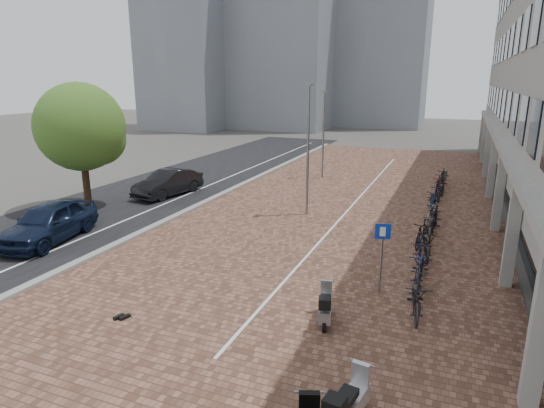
{
  "coord_description": "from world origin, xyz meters",
  "views": [
    {
      "loc": [
        7.01,
        -11.28,
        6.38
      ],
      "look_at": [
        0.0,
        6.0,
        1.3
      ],
      "focal_mm": 30.55,
      "sensor_mm": 36.0,
      "label": 1
    }
  ],
  "objects_px": {
    "car_navy": "(48,222)",
    "parking_sign": "(382,248)",
    "car_dark": "(168,183)",
    "scooter_back": "(349,404)",
    "scooter_front": "(325,305)"
  },
  "relations": [
    {
      "from": "car_navy",
      "to": "scooter_front",
      "type": "bearing_deg",
      "value": -19.84
    },
    {
      "from": "scooter_back",
      "to": "parking_sign",
      "type": "xyz_separation_m",
      "value": [
        -0.41,
        5.99,
        0.92
      ]
    },
    {
      "from": "car_navy",
      "to": "scooter_front",
      "type": "height_order",
      "value": "car_navy"
    },
    {
      "from": "car_navy",
      "to": "scooter_back",
      "type": "height_order",
      "value": "car_navy"
    },
    {
      "from": "car_navy",
      "to": "parking_sign",
      "type": "xyz_separation_m",
      "value": [
        13.17,
        0.23,
        0.68
      ]
    },
    {
      "from": "car_navy",
      "to": "parking_sign",
      "type": "height_order",
      "value": "parking_sign"
    },
    {
      "from": "car_navy",
      "to": "scooter_front",
      "type": "xyz_separation_m",
      "value": [
        12.1,
        -2.1,
        -0.29
      ]
    },
    {
      "from": "car_navy",
      "to": "parking_sign",
      "type": "relative_size",
      "value": 2.09
    },
    {
      "from": "scooter_front",
      "to": "scooter_back",
      "type": "height_order",
      "value": "scooter_back"
    },
    {
      "from": "parking_sign",
      "to": "car_navy",
      "type": "bearing_deg",
      "value": 164.0
    },
    {
      "from": "scooter_back",
      "to": "parking_sign",
      "type": "bearing_deg",
      "value": 103.68
    },
    {
      "from": "car_dark",
      "to": "scooter_back",
      "type": "bearing_deg",
      "value": -37.11
    },
    {
      "from": "car_navy",
      "to": "car_dark",
      "type": "relative_size",
      "value": 1.07
    },
    {
      "from": "scooter_front",
      "to": "parking_sign",
      "type": "xyz_separation_m",
      "value": [
        1.06,
        2.32,
        0.97
      ]
    },
    {
      "from": "car_navy",
      "to": "scooter_back",
      "type": "relative_size",
      "value": 2.87
    }
  ]
}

